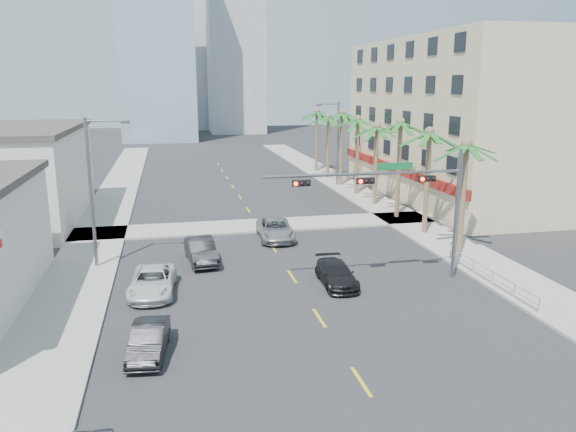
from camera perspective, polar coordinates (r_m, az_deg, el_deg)
The scene contains 26 objects.
ground at distance 23.67m, azimuth 5.80°, elevation -14.06°, with size 260.00×260.00×0.00m, color #262628.
sidewalk_right at distance 45.39m, azimuth 12.59°, elevation -0.79°, with size 4.00×120.00×0.15m, color gray.
sidewalk_left at distance 41.74m, azimuth -19.00°, elevation -2.43°, with size 4.00×120.00×0.15m, color gray.
sidewalk_cross at distance 43.83m, azimuth -2.96°, elevation -0.98°, with size 80.00×4.00×0.15m, color gray.
building_right at distance 57.68m, azimuth 17.99°, elevation 9.29°, with size 15.25×28.00×15.00m.
building_left_far at distance 50.20m, azimuth -26.79°, elevation 3.54°, with size 11.00×18.00×7.20m, color beige.
tower_far_left at distance 115.73m, azimuth -13.40°, elevation 19.44°, with size 14.00×14.00×48.00m, color #99B2C6.
tower_far_center at distance 145.38m, azimuth -11.05°, elevation 17.02°, with size 16.00×16.00×42.00m, color #ADADB2.
traffic_signal_mast at distance 31.10m, azimuth 11.74°, elevation 2.27°, with size 11.12×0.54×7.20m.
palm_tree_0 at distance 36.99m, azimuth 17.70°, elevation 6.81°, with size 4.80×4.80×7.80m.
palm_tree_1 at distance 41.54m, azimuth 14.20°, elevation 8.15°, with size 4.80×4.80×8.16m.
palm_tree_2 at distance 46.23m, azimuth 11.38°, elevation 9.20°, with size 4.80×4.80×8.52m.
palm_tree_3 at distance 51.08m, azimuth 9.03°, elevation 8.87°, with size 4.80×4.80×7.80m.
palm_tree_4 at distance 55.94m, azimuth 7.12°, elevation 9.66°, with size 4.80×4.80×8.16m.
palm_tree_5 at distance 60.85m, azimuth 5.51°, elevation 10.31°, with size 4.80×4.80×8.52m.
palm_tree_6 at distance 65.86m, azimuth 4.13°, elevation 9.95°, with size 4.80×4.80×7.80m.
palm_tree_7 at distance 70.84m, azimuth 2.95°, elevation 10.47°, with size 4.80×4.80×8.16m.
streetlight_left at distance 34.74m, azimuth -19.10°, elevation 2.94°, with size 2.55×0.25×9.00m.
streetlight_right at distance 60.87m, azimuth 4.91°, elevation 7.75°, with size 2.55×0.25×9.00m.
guardrail at distance 32.62m, azimuth 20.08°, elevation -5.74°, with size 0.08×8.08×1.00m.
car_parked_mid at distance 24.13m, azimuth -13.98°, elevation -12.15°, with size 1.35×3.89×1.28m, color black.
car_parked_far at distance 30.63m, azimuth -13.61°, elevation -6.51°, with size 2.24×4.85×1.35m, color silver.
car_lane_left at distance 35.35m, azimuth -8.82°, elevation -3.49°, with size 1.58×4.54×1.50m, color black.
car_lane_center at distance 40.12m, azimuth -1.29°, elevation -1.36°, with size 2.38×5.16×1.43m, color #B1B1B5.
car_lane_right at distance 31.22m, azimuth 4.95°, elevation -5.90°, with size 1.74×4.29×1.24m, color black.
pedestrian at distance 36.17m, azimuth 16.43°, elevation -3.03°, with size 0.64×0.42×1.76m, color silver.
Camera 1 is at (-6.63, -19.97, 10.83)m, focal length 35.00 mm.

